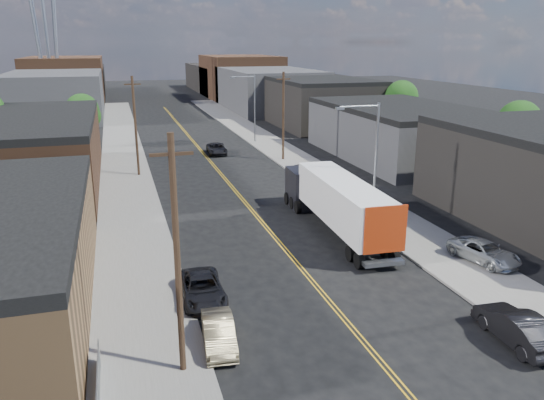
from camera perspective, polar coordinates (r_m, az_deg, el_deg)
ground at (r=71.23m, az=-8.10°, el=5.83°), size 260.00×260.00×0.00m
centerline at (r=56.75m, az=-5.81°, el=3.16°), size 0.32×120.00×0.01m
sidewalk_left at (r=55.83m, az=-15.44°, el=2.49°), size 5.00×140.00×0.15m
sidewalk_right at (r=59.16m, az=3.28°, el=3.84°), size 5.00×140.00×0.15m
warehouse_brown at (r=54.76m, az=-24.60°, el=4.77°), size 12.00×26.00×6.60m
industrial_right_b at (r=64.70m, az=13.59°, el=7.20°), size 14.00×24.00×6.10m
industrial_right_c at (r=87.87m, az=5.12°, el=10.46°), size 14.00×22.00×7.60m
skyline_left_a at (r=105.15m, az=-22.21°, el=10.44°), size 16.00×30.00×8.00m
skyline_right_a at (r=108.91m, az=-0.39°, el=11.81°), size 16.00×30.00×8.00m
skyline_left_b at (r=129.92m, az=-21.30°, el=11.93°), size 16.00×26.00×10.00m
skyline_right_b at (r=132.98m, az=-3.46°, el=13.08°), size 16.00×26.00×10.00m
skyline_left_c at (r=149.92m, az=-20.70°, el=11.90°), size 16.00×40.00×7.00m
skyline_right_c at (r=152.58m, az=-5.20°, el=12.93°), size 16.00×40.00×7.00m
streetlight_near at (r=39.35m, az=10.61°, el=4.90°), size 3.39×0.25×9.00m
streetlight_far at (r=71.92m, az=-2.19°, el=10.38°), size 3.39×0.25×9.00m
utility_pole_left_near at (r=20.95m, az=-10.17°, el=-6.06°), size 1.60×0.26×10.00m
utility_pole_left_far at (r=54.90m, az=-14.48°, el=7.73°), size 1.60×0.26×10.00m
utility_pole_right at (r=60.65m, az=1.22°, el=9.05°), size 1.60×0.26×10.00m
tree_left_far at (r=71.90m, az=-19.68°, el=8.82°), size 4.35×4.20×6.97m
tree_right_near at (r=61.06m, az=25.05°, el=7.30°), size 4.60×4.48×7.44m
tree_right_far at (r=80.46m, az=13.77°, el=10.48°), size 4.85×4.76×7.91m
semi_truck at (r=38.24m, az=6.64°, el=0.10°), size 3.19×15.70×4.09m
car_left_b at (r=24.55m, az=-5.76°, el=-14.03°), size 1.73×4.02×1.29m
car_left_c at (r=28.54m, az=-7.53°, el=-9.43°), size 2.31×4.82×1.32m
car_right_oncoming at (r=27.00m, az=24.84°, el=-12.30°), size 1.86×4.72×1.53m
car_right_lot_a at (r=35.14m, az=21.86°, el=-5.19°), size 3.05×4.94×1.28m
car_right_lot_b at (r=50.84m, az=6.74°, el=2.55°), size 3.15×5.30×1.44m
car_right_lot_c at (r=52.78m, az=4.26°, el=3.14°), size 3.01×4.51×1.43m
car_ahead_truck at (r=65.22m, az=-5.98°, el=5.51°), size 2.54×4.91×1.32m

